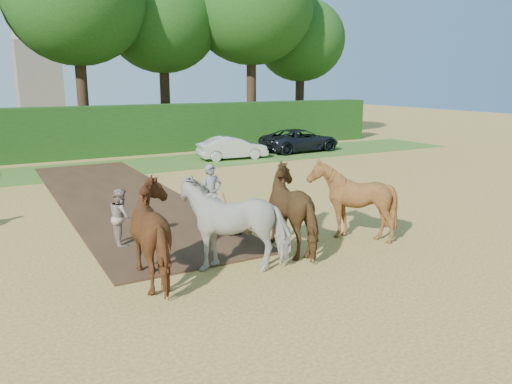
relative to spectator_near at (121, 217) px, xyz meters
name	(u,v)px	position (x,y,z in m)	size (l,w,h in m)	color
ground	(130,260)	(-0.18, -1.37, -0.81)	(120.00, 120.00, 0.00)	gold
earth_strip	(120,198)	(1.32, 5.63, -0.78)	(4.50, 17.00, 0.05)	#472D1C
grass_verge	(54,173)	(-0.18, 12.63, -0.79)	(50.00, 5.00, 0.03)	#38601E
hedgerow	(40,134)	(-0.18, 17.13, 0.69)	(46.00, 1.60, 3.00)	#14380F
spectator_near	(121,217)	(0.00, 0.00, 0.00)	(0.78, 0.61, 1.61)	#B5A38E
plough_team	(266,214)	(3.09, -2.75, 0.33)	(7.45, 5.45, 2.28)	brown
parked_cars	(56,158)	(-0.01, 12.87, -0.10)	(36.01, 3.05, 1.46)	silver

